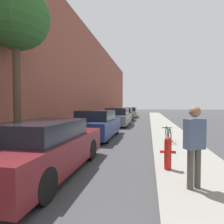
{
  "coord_description": "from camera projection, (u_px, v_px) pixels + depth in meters",
  "views": [
    {
      "loc": [
        1.72,
        1.31,
        1.75
      ],
      "look_at": [
        -0.38,
        11.98,
        1.34
      ],
      "focal_mm": 29.82,
      "sensor_mm": 36.0,
      "label": 1
    }
  ],
  "objects": [
    {
      "name": "parked_car_black",
      "position": [
        125.0,
        115.0,
        20.68
      ],
      "size": [
        1.75,
        4.3,
        1.43
      ],
      "color": "black",
      "rests_on": "ground"
    },
    {
      "name": "sidewalk_left",
      "position": [
        92.0,
        125.0,
        15.36
      ],
      "size": [
        2.0,
        52.0,
        0.12
      ],
      "color": "gray",
      "rests_on": "ground"
    },
    {
      "name": "sidewalk_right",
      "position": [
        164.0,
        127.0,
        14.23
      ],
      "size": [
        2.0,
        52.0,
        0.12
      ],
      "color": "gray",
      "rests_on": "ground"
    },
    {
      "name": "parked_car_navy",
      "position": [
        97.0,
        125.0,
        9.9
      ],
      "size": [
        1.84,
        4.23,
        1.47
      ],
      "color": "black",
      "rests_on": "ground"
    },
    {
      "name": "ground_plane",
      "position": [
        126.0,
        127.0,
        14.8
      ],
      "size": [
        120.0,
        120.0,
        0.0
      ],
      "primitive_type": "plane",
      "color": "#3D3D3F"
    },
    {
      "name": "fire_hydrant",
      "position": [
        168.0,
        153.0,
        4.71
      ],
      "size": [
        0.39,
        0.18,
        0.82
      ],
      "color": "red",
      "rests_on": "sidewalk_right"
    },
    {
      "name": "street_tree_near",
      "position": [
        16.0,
        17.0,
        6.79
      ],
      "size": [
        2.46,
        2.46,
        6.13
      ],
      "color": "#4C3A2B",
      "rests_on": "sidewalk_left"
    },
    {
      "name": "parked_car_grey",
      "position": [
        118.0,
        117.0,
        15.71
      ],
      "size": [
        1.89,
        4.53,
        1.5
      ],
      "color": "black",
      "rests_on": "ground"
    },
    {
      "name": "parked_car_maroon",
      "position": [
        46.0,
        148.0,
        4.72
      ],
      "size": [
        1.68,
        4.36,
        1.36
      ],
      "color": "black",
      "rests_on": "ground"
    },
    {
      "name": "bicycle",
      "position": [
        168.0,
        134.0,
        8.44
      ],
      "size": [
        0.44,
        1.5,
        0.61
      ],
      "rotation": [
        0.0,
        0.0,
        0.06
      ],
      "color": "black",
      "rests_on": "sidewalk_right"
    },
    {
      "name": "parked_car_champagne",
      "position": [
        130.0,
        113.0,
        26.28
      ],
      "size": [
        1.82,
        4.35,
        1.41
      ],
      "color": "black",
      "rests_on": "ground"
    },
    {
      "name": "pedestrian",
      "position": [
        194.0,
        142.0,
        3.6
      ],
      "size": [
        0.43,
        0.35,
        1.61
      ],
      "rotation": [
        0.0,
        0.0,
        -2.66
      ],
      "color": "#4C473D",
      "rests_on": "sidewalk_right"
    },
    {
      "name": "building_facade_left",
      "position": [
        76.0,
        72.0,
        15.45
      ],
      "size": [
        0.7,
        52.0,
        8.94
      ],
      "color": "brown",
      "rests_on": "ground"
    }
  ]
}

